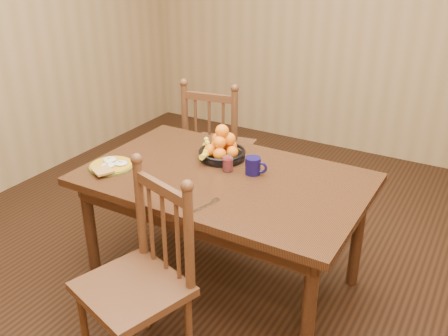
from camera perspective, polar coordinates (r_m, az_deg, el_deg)
The scene contains 10 objects.
room at distance 2.63m, azimuth 0.00°, elevation 10.88°, with size 4.52×5.02×2.72m.
dining_table at distance 2.88m, azimuth 0.00°, elevation -2.43°, with size 1.60×1.00×0.75m.
chair_far at distance 3.85m, azimuth -0.76°, elevation 2.38°, with size 0.54×0.52×1.04m.
chair_near at distance 2.47m, azimuth -9.61°, elevation -12.64°, with size 0.58×0.56×1.03m.
breakfast_plate at distance 3.02m, azimuth -12.76°, elevation 0.29°, with size 0.26×0.30×0.04m.
fork at distance 2.55m, azimuth -1.79°, elevation -4.14°, with size 0.06×0.18×0.00m.
spoon at distance 3.04m, azimuth -13.37°, elevation 0.24°, with size 0.04×0.16×0.01m.
coffee_mug at distance 2.85m, azimuth 3.42°, elevation 0.27°, with size 0.13×0.09×0.10m.
juice_glass at distance 2.89m, azimuth 0.44°, elevation 0.44°, with size 0.06×0.06×0.09m.
fruit_bowl at distance 3.04m, azimuth -0.34°, elevation 2.22°, with size 0.32×0.32×0.22m.
Camera 1 is at (1.28, -2.20, 2.01)m, focal length 40.00 mm.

